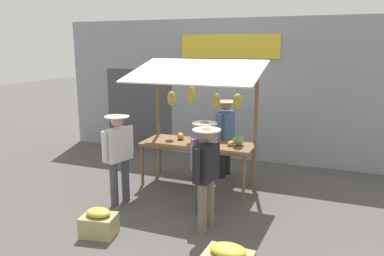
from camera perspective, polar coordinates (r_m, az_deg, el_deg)
ground_plane at (r=7.66m, az=0.83°, el=-8.71°), size 40.00×40.00×0.00m
street_backdrop at (r=9.31m, az=5.40°, el=5.82°), size 9.00×0.30×3.40m
market_stall at (r=7.28m, az=1.09°, el=2.71°), size 2.50×1.46×2.50m
vendor_with_sunhat at (r=7.95m, az=5.10°, el=-0.51°), size 0.43×0.70×1.67m
shopper_in_striped_shirt at (r=6.21m, az=1.89°, el=-4.82°), size 0.41×0.66×1.58m
shopper_in_grey_tee at (r=6.65m, az=-11.14°, el=-3.58°), size 0.42×0.67×1.63m
shopper_with_ponytail at (r=5.61m, az=2.20°, el=-6.49°), size 0.42×0.69×1.61m
produce_crate_side at (r=5.89m, az=-14.00°, el=-13.86°), size 0.56×0.46×0.42m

